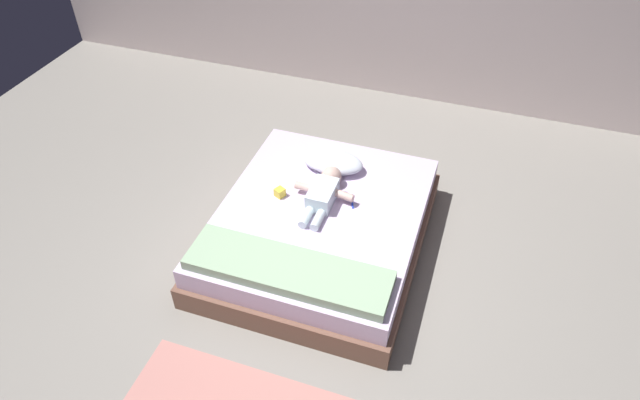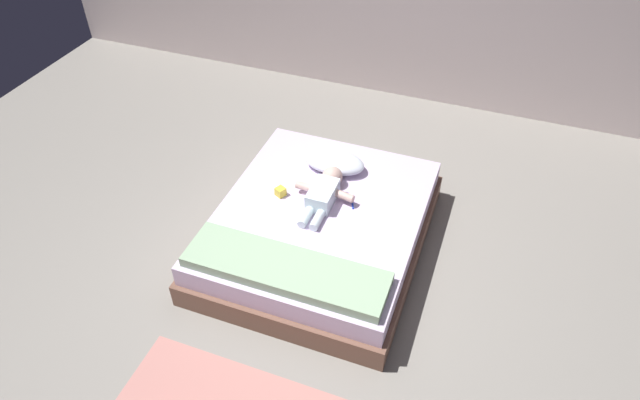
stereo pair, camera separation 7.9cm
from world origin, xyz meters
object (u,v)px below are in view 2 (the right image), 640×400
bed (320,228)px  pillow (334,162)px  toothbrush (352,201)px  baby (324,192)px  toy_block (280,192)px

bed → pillow: pillow is taller
bed → toothbrush: bearing=42.6°
bed → baby: bearing=96.1°
toothbrush → pillow: bearing=128.3°
toothbrush → toy_block: bearing=-167.4°
toothbrush → baby: bearing=-168.8°
bed → toy_block: bearing=170.3°
bed → toothbrush: (0.19, 0.17, 0.19)m
toy_block → pillow: bearing=58.5°
pillow → baby: 0.36m
baby → toy_block: baby is taller
pillow → toothbrush: size_ratio=3.14×
toothbrush → bed: bearing=-137.4°
baby → bed: bearing=-83.9°
pillow → baby: bearing=-82.0°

